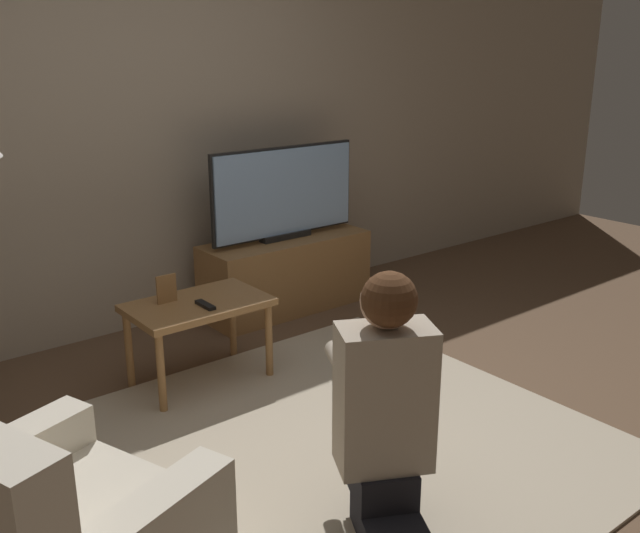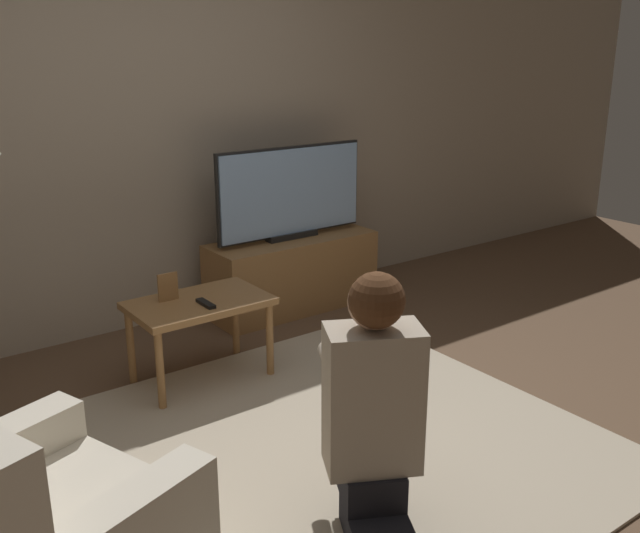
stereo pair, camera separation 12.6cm
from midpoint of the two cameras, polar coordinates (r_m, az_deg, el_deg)
The scene contains 9 objects.
ground_plane at distance 3.33m, azimuth 0.03°, elevation -14.28°, with size 10.00×10.00×0.00m, color brown.
wall_back at distance 4.52m, azimuth -15.77°, elevation 11.12°, with size 10.00×0.06×2.60m.
rug at distance 3.32m, azimuth 0.03°, elevation -14.16°, with size 2.25×2.21×0.02m.
tv_stand at distance 4.85m, azimuth -3.48°, elevation -0.59°, with size 1.17×0.42×0.50m.
tv at distance 4.71m, azimuth -3.63°, elevation 5.91°, with size 1.10×0.08×0.61m.
coffee_table at distance 3.80m, azimuth -10.66°, elevation -3.66°, with size 0.72×0.45×0.46m.
person_kneeling at distance 2.59m, azimuth 3.87°, elevation -11.16°, with size 0.59×0.83×1.00m.
picture_frame at distance 3.78m, azimuth -13.12°, elevation -1.75°, with size 0.11×0.01×0.15m.
remote at distance 3.70m, azimuth -10.14°, elevation -3.05°, with size 0.04×0.15×0.02m.
Camera 1 is at (-1.82, -2.17, 1.75)m, focal length 40.00 mm.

